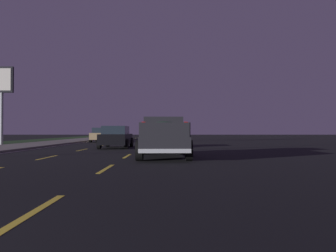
# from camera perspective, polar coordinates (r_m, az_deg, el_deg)

# --- Properties ---
(ground) EXTENTS (144.00, 144.00, 0.00)m
(ground) POSITION_cam_1_polar(r_m,az_deg,el_deg) (28.39, -7.39, -3.29)
(ground) COLOR black
(sidewalk_shoulder) EXTENTS (108.00, 4.00, 0.12)m
(sidewalk_shoulder) POSITION_cam_1_polar(r_m,az_deg,el_deg) (30.29, -21.52, -2.97)
(sidewalk_shoulder) COLOR slate
(sidewalk_shoulder) RESTS_ON ground
(lane_markings) EXTENTS (108.62, 7.04, 0.01)m
(lane_markings) POSITION_cam_1_polar(r_m,az_deg,el_deg) (32.24, -11.91, -2.98)
(lane_markings) COLOR yellow
(lane_markings) RESTS_ON ground
(pickup_truck) EXTENTS (5.49, 2.40, 1.87)m
(pickup_truck) POSITION_cam_1_polar(r_m,az_deg,el_deg) (14.82, -0.80, -1.74)
(pickup_truck) COLOR #232328
(pickup_truck) RESTS_ON ground
(sedan_tan) EXTENTS (4.41, 2.04, 1.54)m
(sedan_tan) POSITION_cam_1_polar(r_m,az_deg,el_deg) (35.65, -11.63, -1.52)
(sedan_tan) COLOR #9E845B
(sedan_tan) RESTS_ON ground
(sedan_blue) EXTENTS (4.45, 2.10, 1.54)m
(sedan_blue) POSITION_cam_1_polar(r_m,az_deg,el_deg) (43.43, -9.25, -1.40)
(sedan_blue) COLOR navy
(sedan_blue) RESTS_ON ground
(sedan_black) EXTENTS (4.41, 2.04, 1.54)m
(sedan_black) POSITION_cam_1_polar(r_m,az_deg,el_deg) (22.88, -9.17, -1.91)
(sedan_black) COLOR black
(sedan_black) RESTS_ON ground
(gas_price_sign) EXTENTS (0.27, 1.90, 6.64)m
(gas_price_sign) POSITION_cam_1_polar(r_m,az_deg,el_deg) (30.69, -27.40, 6.29)
(gas_price_sign) COLOR #99999E
(gas_price_sign) RESTS_ON ground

